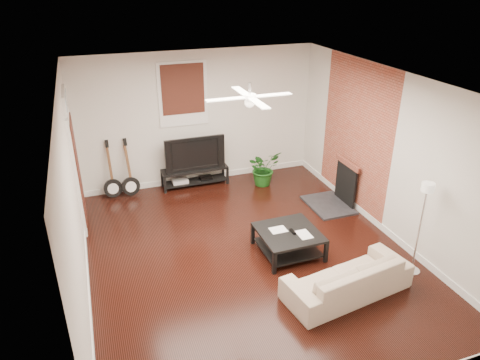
# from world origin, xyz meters

# --- Properties ---
(room) EXTENTS (5.01, 6.01, 2.81)m
(room) POSITION_xyz_m (0.00, 0.00, 1.40)
(room) COLOR black
(room) RESTS_ON ground
(brick_accent) EXTENTS (0.02, 2.20, 2.80)m
(brick_accent) POSITION_xyz_m (2.49, 1.00, 1.40)
(brick_accent) COLOR #A44934
(brick_accent) RESTS_ON floor
(fireplace) EXTENTS (0.80, 1.10, 0.92)m
(fireplace) POSITION_xyz_m (2.20, 1.00, 0.46)
(fireplace) COLOR black
(fireplace) RESTS_ON floor
(window_back) EXTENTS (1.00, 0.06, 1.30)m
(window_back) POSITION_xyz_m (-0.30, 2.97, 1.95)
(window_back) COLOR #3C1A10
(window_back) RESTS_ON wall_back
(door_left) EXTENTS (0.08, 1.00, 2.50)m
(door_left) POSITION_xyz_m (-2.46, 1.90, 1.25)
(door_left) COLOR white
(door_left) RESTS_ON wall_left
(tv_stand) EXTENTS (1.40, 0.37, 0.39)m
(tv_stand) POSITION_xyz_m (-0.18, 2.78, 0.20)
(tv_stand) COLOR black
(tv_stand) RESTS_ON floor
(tv) EXTENTS (1.25, 0.16, 0.72)m
(tv) POSITION_xyz_m (-0.18, 2.80, 0.75)
(tv) COLOR black
(tv) RESTS_ON tv_stand
(coffee_table) EXTENTS (0.95, 0.95, 0.40)m
(coffee_table) POSITION_xyz_m (0.63, -0.18, 0.20)
(coffee_table) COLOR black
(coffee_table) RESTS_ON floor
(sofa) EXTENTS (1.94, 1.00, 0.54)m
(sofa) POSITION_xyz_m (0.98, -1.38, 0.27)
(sofa) COLOR #C5B393
(sofa) RESTS_ON floor
(floor_lamp) EXTENTS (0.28, 0.28, 1.51)m
(floor_lamp) POSITION_xyz_m (2.20, -1.28, 0.76)
(floor_lamp) COLOR silver
(floor_lamp) RESTS_ON floor
(potted_plant) EXTENTS (0.82, 0.76, 0.75)m
(potted_plant) POSITION_xyz_m (1.21, 2.34, 0.38)
(potted_plant) COLOR #195117
(potted_plant) RESTS_ON floor
(guitar_left) EXTENTS (0.39, 0.29, 1.21)m
(guitar_left) POSITION_xyz_m (-1.88, 2.75, 0.60)
(guitar_left) COLOR black
(guitar_left) RESTS_ON floor
(guitar_right) EXTENTS (0.42, 0.33, 1.21)m
(guitar_right) POSITION_xyz_m (-1.53, 2.72, 0.60)
(guitar_right) COLOR black
(guitar_right) RESTS_ON floor
(ceiling_fan) EXTENTS (1.24, 1.24, 0.32)m
(ceiling_fan) POSITION_xyz_m (0.00, 0.00, 2.60)
(ceiling_fan) COLOR white
(ceiling_fan) RESTS_ON ceiling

